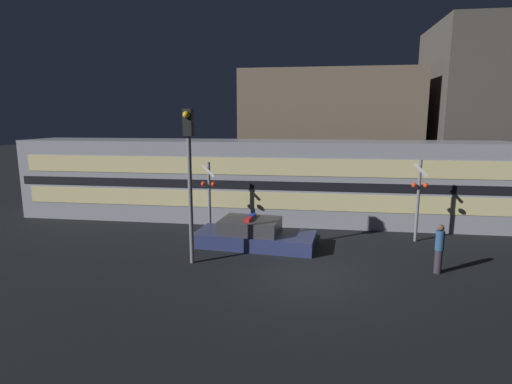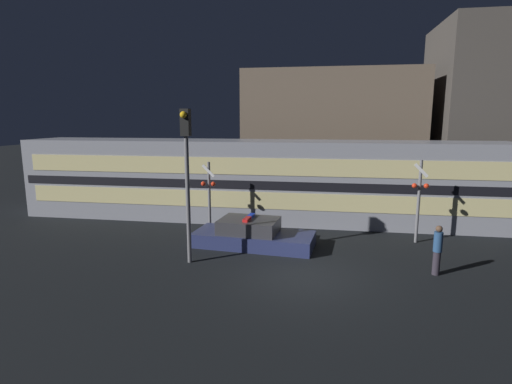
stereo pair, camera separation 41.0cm
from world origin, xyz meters
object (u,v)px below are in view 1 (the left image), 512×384
Objects in this scene: crossing_signal_near at (418,196)px; pedestrian at (439,248)px; police_car at (254,235)px; train at (257,180)px; traffic_light_corner at (189,163)px.

pedestrian is at bearing -92.16° from crossing_signal_near.
police_car is 6.76m from pedestrian.
crossing_signal_near is (0.13, 3.53, 1.06)m from pedestrian.
train is 14.45× the size of pedestrian.
traffic_light_corner reaches higher than crossing_signal_near.
police_car is (0.51, -4.47, -1.55)m from train.
traffic_light_corner is (-8.32, -0.24, 2.69)m from pedestrian.
crossing_signal_near is 0.64× the size of traffic_light_corner.
pedestrian is at bearing 1.63° from traffic_light_corner.
traffic_light_corner is at bearing -155.99° from crossing_signal_near.
train is 4.47× the size of traffic_light_corner.
police_car is 4.25m from traffic_light_corner.
train is 7.67m from crossing_signal_near.
crossing_signal_near reaches higher than police_car.
crossing_signal_near is (6.58, 1.54, 1.48)m from police_car.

